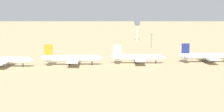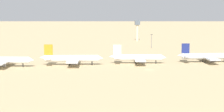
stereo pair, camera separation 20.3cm
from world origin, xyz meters
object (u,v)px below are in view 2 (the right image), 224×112
parked_jet_navy_4 (206,56)px  control_tower (137,28)px  parked_jet_white_3 (137,58)px  light_pole_mid (151,40)px  parked_jet_white_1 (2,60)px  parked_jet_orange_2 (71,58)px

parked_jet_navy_4 → control_tower: (-14.51, 174.44, 9.40)m
control_tower → parked_jet_navy_4: bearing=-85.2°
parked_jet_white_3 → control_tower: (33.13, 174.12, 9.59)m
light_pole_mid → control_tower: bearing=89.1°
parked_jet_navy_4 → control_tower: 175.29m
parked_jet_white_1 → parked_jet_orange_2: 43.92m
parked_jet_white_1 → parked_jet_orange_2: parked_jet_orange_2 is taller
control_tower → light_pole_mid: control_tower is taller
parked_jet_orange_2 → parked_jet_white_3: (44.41, 1.72, -0.36)m
parked_jet_white_1 → parked_jet_white_3: bearing=11.9°
parked_jet_white_3 → parked_jet_navy_4: size_ratio=0.96×
parked_jet_white_1 → control_tower: 215.40m
parked_jet_orange_2 → parked_jet_navy_4: bearing=6.3°
parked_jet_navy_4 → light_pole_mid: parked_jet_navy_4 is taller
control_tower → light_pole_mid: bearing=-90.9°
parked_jet_white_3 → light_pole_mid: parked_jet_white_3 is taller
parked_jet_navy_4 → light_pole_mid: (-15.71, 98.92, 3.13)m
parked_jet_white_3 → light_pole_mid: bearing=80.2°
parked_jet_orange_2 → control_tower: size_ratio=1.83×
parked_jet_white_1 → parked_jet_white_3: size_ratio=1.06×
parked_jet_orange_2 → control_tower: control_tower is taller
control_tower → parked_jet_white_3: bearing=-100.8°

